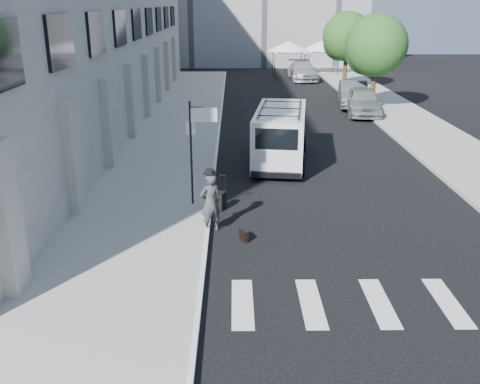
{
  "coord_description": "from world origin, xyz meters",
  "views": [
    {
      "loc": [
        -1.18,
        -13.85,
        6.62
      ],
      "look_at": [
        -1.01,
        1.11,
        1.3
      ],
      "focal_mm": 40.0,
      "sensor_mm": 36.0,
      "label": 1
    }
  ],
  "objects_px": {
    "parked_car_a": "(363,101)",
    "parked_car_b": "(353,94)",
    "businessman": "(211,203)",
    "suitcase": "(221,201)",
    "briefcase": "(244,235)",
    "parked_car_c": "(303,71)",
    "cargo_van": "(280,135)"
  },
  "relations": [
    {
      "from": "briefcase",
      "to": "parked_car_c",
      "type": "height_order",
      "value": "parked_car_c"
    },
    {
      "from": "suitcase",
      "to": "parked_car_b",
      "type": "height_order",
      "value": "parked_car_b"
    },
    {
      "from": "businessman",
      "to": "briefcase",
      "type": "xyz_separation_m",
      "value": [
        0.99,
        -0.71,
        -0.75
      ]
    },
    {
      "from": "parked_car_b",
      "to": "parked_car_c",
      "type": "relative_size",
      "value": 0.9
    },
    {
      "from": "suitcase",
      "to": "parked_car_a",
      "type": "bearing_deg",
      "value": 84.97
    },
    {
      "from": "businessman",
      "to": "suitcase",
      "type": "relative_size",
      "value": 1.57
    },
    {
      "from": "businessman",
      "to": "cargo_van",
      "type": "bearing_deg",
      "value": -138.53
    },
    {
      "from": "cargo_van",
      "to": "parked_car_a",
      "type": "xyz_separation_m",
      "value": [
        5.97,
        10.31,
        -0.36
      ]
    },
    {
      "from": "briefcase",
      "to": "suitcase",
      "type": "relative_size",
      "value": 0.37
    },
    {
      "from": "parked_car_c",
      "to": "cargo_van",
      "type": "bearing_deg",
      "value": -100.62
    },
    {
      "from": "parked_car_a",
      "to": "parked_car_b",
      "type": "bearing_deg",
      "value": 96.01
    },
    {
      "from": "parked_car_b",
      "to": "suitcase",
      "type": "bearing_deg",
      "value": -106.1
    },
    {
      "from": "briefcase",
      "to": "parked_car_a",
      "type": "relative_size",
      "value": 0.09
    },
    {
      "from": "briefcase",
      "to": "parked_car_c",
      "type": "distance_m",
      "value": 34.86
    },
    {
      "from": "suitcase",
      "to": "businessman",
      "type": "bearing_deg",
      "value": -75.57
    },
    {
      "from": "businessman",
      "to": "suitcase",
      "type": "height_order",
      "value": "businessman"
    },
    {
      "from": "businessman",
      "to": "briefcase",
      "type": "bearing_deg",
      "value": 115.85
    },
    {
      "from": "cargo_van",
      "to": "businessman",
      "type": "bearing_deg",
      "value": -101.98
    },
    {
      "from": "parked_car_a",
      "to": "parked_car_b",
      "type": "distance_m",
      "value": 2.77
    },
    {
      "from": "businessman",
      "to": "briefcase",
      "type": "distance_m",
      "value": 1.43
    },
    {
      "from": "businessman",
      "to": "parked_car_b",
      "type": "xyz_separation_m",
      "value": [
        8.68,
        20.65,
        -0.09
      ]
    },
    {
      "from": "businessman",
      "to": "parked_car_c",
      "type": "xyz_separation_m",
      "value": [
        6.9,
        33.65,
        -0.11
      ]
    },
    {
      "from": "businessman",
      "to": "suitcase",
      "type": "xyz_separation_m",
      "value": [
        0.26,
        1.79,
        -0.61
      ]
    },
    {
      "from": "parked_car_a",
      "to": "suitcase",
      "type": "bearing_deg",
      "value": -112.04
    },
    {
      "from": "parked_car_c",
      "to": "parked_car_b",
      "type": "bearing_deg",
      "value": -83.72
    },
    {
      "from": "cargo_van",
      "to": "parked_car_c",
      "type": "xyz_separation_m",
      "value": [
        4.17,
        26.07,
        -0.4
      ]
    },
    {
      "from": "suitcase",
      "to": "parked_car_a",
      "type": "xyz_separation_m",
      "value": [
        8.44,
        16.09,
        0.54
      ]
    },
    {
      "from": "briefcase",
      "to": "suitcase",
      "type": "xyz_separation_m",
      "value": [
        -0.73,
        2.5,
        0.14
      ]
    },
    {
      "from": "businessman",
      "to": "suitcase",
      "type": "bearing_deg",
      "value": -126.93
    },
    {
      "from": "cargo_van",
      "to": "parked_car_b",
      "type": "bearing_deg",
      "value": 73.34
    },
    {
      "from": "suitcase",
      "to": "parked_car_b",
      "type": "relative_size",
      "value": 0.23
    },
    {
      "from": "businessman",
      "to": "parked_car_b",
      "type": "height_order",
      "value": "businessman"
    }
  ]
}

